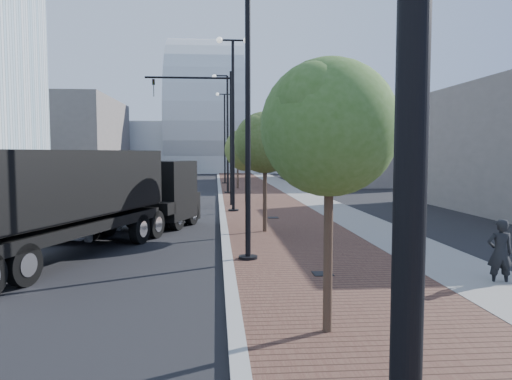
{
  "coord_description": "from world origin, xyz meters",
  "views": [
    {
      "loc": [
        -0.34,
        -4.3,
        3.24
      ],
      "look_at": [
        1.0,
        12.0,
        2.0
      ],
      "focal_mm": 34.55,
      "sensor_mm": 36.0,
      "label": 1
    }
  ],
  "objects": [
    {
      "name": "concrete_strip",
      "position": [
        6.2,
        40.0,
        0.07
      ],
      "size": [
        2.4,
        140.0,
        0.13
      ],
      "primitive_type": "cube",
      "color": "slate",
      "rests_on": "ground"
    },
    {
      "name": "dark_car_far",
      "position": [
        -4.42,
        40.0,
        0.66
      ],
      "size": [
        3.12,
        4.91,
        1.32
      ],
      "primitive_type": "imported",
      "rotation": [
        0.0,
        0.0,
        -0.3
      ],
      "color": "black",
      "rests_on": "ground"
    },
    {
      "name": "tree_3",
      "position": [
        1.65,
        39.02,
        3.28
      ],
      "size": [
        2.26,
        2.19,
        4.39
      ],
      "color": "#382619",
      "rests_on": "ground"
    },
    {
      "name": "convention_center",
      "position": [
        -2.0,
        85.0,
        6.0
      ],
      "size": [
        50.0,
        30.0,
        50.0
      ],
      "color": "#B0B7BB",
      "rests_on": "ground"
    },
    {
      "name": "dark_car_mid",
      "position": [
        -7.66,
        42.64,
        0.7
      ],
      "size": [
        3.5,
        5.46,
        1.4
      ],
      "primitive_type": "imported",
      "rotation": [
        0.0,
        0.0,
        0.25
      ],
      "color": "black",
      "rests_on": "ground"
    },
    {
      "name": "traffic_mast",
      "position": [
        -0.3,
        25.0,
        4.98
      ],
      "size": [
        5.09,
        0.2,
        8.0
      ],
      "color": "black",
      "rests_on": "ground"
    },
    {
      "name": "streetlight_4",
      "position": [
        0.6,
        46.0,
        4.82
      ],
      "size": [
        1.72,
        0.56,
        9.28
      ],
      "color": "black",
      "rests_on": "ground"
    },
    {
      "name": "utility_cover_1",
      "position": [
        2.4,
        8.0,
        0.13
      ],
      "size": [
        0.5,
        0.5,
        0.02
      ],
      "primitive_type": "cube",
      "color": "black",
      "rests_on": "sidewalk"
    },
    {
      "name": "commercial_block_nw",
      "position": [
        -20.0,
        60.0,
        5.0
      ],
      "size": [
        14.0,
        20.0,
        10.0
      ],
      "primitive_type": "cube",
      "color": "#5E5854",
      "rests_on": "ground"
    },
    {
      "name": "pedestrian",
      "position": [
        6.5,
        6.91,
        0.83
      ],
      "size": [
        0.66,
        0.5,
        1.66
      ],
      "primitive_type": "imported",
      "rotation": [
        0.0,
        0.0,
        2.97
      ],
      "color": "black",
      "rests_on": "ground"
    },
    {
      "name": "white_sedan",
      "position": [
        -5.37,
        15.25,
        0.75
      ],
      "size": [
        2.45,
        4.8,
        1.51
      ],
      "primitive_type": "imported",
      "rotation": [
        0.0,
        0.0,
        -0.2
      ],
      "color": "silver",
      "rests_on": "ground"
    },
    {
      "name": "commercial_block_ne",
      "position": [
        16.0,
        50.0,
        4.0
      ],
      "size": [
        12.0,
        22.0,
        8.0
      ],
      "primitive_type": "cube",
      "color": "#67605C",
      "rests_on": "ground"
    },
    {
      "name": "utility_cover_2",
      "position": [
        2.4,
        19.0,
        0.13
      ],
      "size": [
        0.5,
        0.5,
        0.02
      ],
      "primitive_type": "cube",
      "color": "black",
      "rests_on": "sidewalk"
    },
    {
      "name": "tree_1",
      "position": [
        1.65,
        15.02,
        3.63
      ],
      "size": [
        2.46,
        2.42,
        4.86
      ],
      "color": "#382619",
      "rests_on": "ground"
    },
    {
      "name": "tree_0",
      "position": [
        1.65,
        4.02,
        3.66
      ],
      "size": [
        2.41,
        2.36,
        4.86
      ],
      "color": "#382619",
      "rests_on": "ground"
    },
    {
      "name": "sidewalk",
      "position": [
        3.5,
        40.0,
        0.06
      ],
      "size": [
        7.0,
        140.0,
        0.12
      ],
      "primitive_type": "cube",
      "color": "#4C2D23",
      "rests_on": "ground"
    },
    {
      "name": "west_sidewalk",
      "position": [
        -13.0,
        40.0,
        0.06
      ],
      "size": [
        4.0,
        140.0,
        0.12
      ],
      "primitive_type": "cube",
      "color": "slate",
      "rests_on": "ground"
    },
    {
      "name": "tree_2",
      "position": [
        1.65,
        27.02,
        3.43
      ],
      "size": [
        2.74,
        2.74,
        4.81
      ],
      "color": "#382619",
      "rests_on": "ground"
    },
    {
      "name": "streetlight_3",
      "position": [
        0.49,
        34.0,
        4.34
      ],
      "size": [
        1.44,
        0.56,
        9.21
      ],
      "color": "black",
      "rests_on": "ground"
    },
    {
      "name": "streetlight_1",
      "position": [
        0.49,
        10.0,
        4.34
      ],
      "size": [
        1.44,
        0.56,
        9.21
      ],
      "color": "black",
      "rests_on": "ground"
    },
    {
      "name": "streetlight_2",
      "position": [
        0.6,
        22.0,
        4.82
      ],
      "size": [
        1.72,
        0.56,
        9.28
      ],
      "color": "black",
      "rests_on": "ground"
    },
    {
      "name": "dump_truck",
      "position": [
        -3.84,
        14.13,
        1.4
      ],
      "size": [
        6.7,
        13.36,
        3.32
      ],
      "rotation": [
        0.0,
        0.0,
        -0.34
      ],
      "color": "black",
      "rests_on": "ground"
    },
    {
      "name": "curb",
      "position": [
        0.0,
        40.0,
        0.07
      ],
      "size": [
        0.3,
        140.0,
        0.14
      ],
      "primitive_type": "cube",
      "color": "gray",
      "rests_on": "ground"
    }
  ]
}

